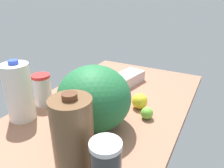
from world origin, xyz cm
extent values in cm
cube|color=#9E674F|center=(0.00, 0.00, 1.50)|extent=(120.00, 76.00, 3.00)
cube|color=beige|center=(-21.87, -2.83, 6.38)|extent=(31.26, 17.08, 6.77)
ellipsoid|color=#24713C|center=(23.70, 4.05, 16.73)|extent=(30.98, 30.98, 27.47)
cylinder|color=silver|center=(19.42, -29.72, 10.51)|extent=(8.74, 8.74, 15.02)
cylinder|color=red|center=(19.42, -29.72, 18.72)|extent=(9.00, 9.00, 1.40)
cylinder|color=white|center=(33.63, -29.17, 16.16)|extent=(12.10, 12.10, 26.32)
cylinder|color=blue|center=(33.63, -29.17, 30.22)|extent=(4.23, 4.23, 1.80)
cylinder|color=brown|center=(48.35, 11.80, 16.37)|extent=(12.96, 12.96, 26.73)
cylinder|color=#59331E|center=(48.35, 11.80, 30.63)|extent=(4.54, 4.54, 1.80)
cylinder|color=silver|center=(51.97, 25.43, 21.26)|extent=(8.92, 8.92, 1.40)
sphere|color=yellow|center=(2.42, -3.83, 6.22)|extent=(6.45, 6.45, 6.45)
sphere|color=#6CB93C|center=(7.46, 22.15, 5.85)|extent=(5.70, 5.70, 5.70)
sphere|color=yellow|center=(0.24, 15.61, 6.96)|extent=(7.92, 7.92, 7.92)
camera|label=1|loc=(91.45, 48.09, 58.92)|focal=35.00mm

